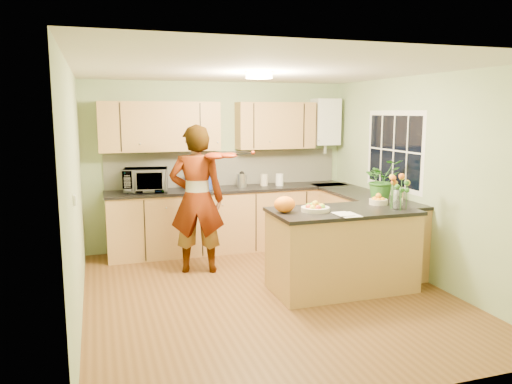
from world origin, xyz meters
name	(u,v)px	position (x,y,z in m)	size (l,w,h in m)	color
floor	(267,294)	(0.00, 0.00, 0.00)	(4.50, 4.50, 0.00)	brown
ceiling	(268,70)	(0.00, 0.00, 2.50)	(4.00, 4.50, 0.02)	silver
wall_back	(219,165)	(0.00, 2.25, 1.25)	(4.00, 0.02, 2.50)	#8EA777
wall_front	(376,232)	(0.00, -2.25, 1.25)	(4.00, 0.02, 2.50)	#8EA777
wall_left	(75,195)	(-2.00, 0.00, 1.25)	(0.02, 4.50, 2.50)	#8EA777
wall_right	(421,178)	(2.00, 0.00, 1.25)	(0.02, 4.50, 2.50)	#8EA777
back_counter	(231,219)	(0.10, 1.95, 0.47)	(3.64, 0.62, 0.94)	#A88343
right_counter	(362,227)	(1.70, 0.85, 0.47)	(0.62, 2.24, 0.94)	#A88343
splashback	(226,168)	(0.10, 2.23, 1.20)	(3.60, 0.02, 0.52)	beige
upper_cabinets	(210,126)	(-0.18, 2.08, 1.85)	(3.20, 0.34, 0.70)	#A88343
boiler	(326,122)	(1.70, 2.09, 1.90)	(0.40, 0.30, 0.86)	white
window_right	(394,150)	(1.99, 0.60, 1.55)	(0.01, 1.30, 1.05)	white
light_switch	(75,200)	(-1.99, -0.60, 1.30)	(0.02, 0.09, 0.09)	white
ceiling_lamp	(259,75)	(0.00, 0.30, 2.46)	(0.30, 0.30, 0.07)	#FFEABF
peninsula_island	(342,249)	(0.88, -0.12, 0.48)	(1.66, 0.85, 0.95)	#A88343
fruit_dish	(315,207)	(0.53, -0.12, 1.00)	(0.32, 0.32, 0.11)	beige
orange_bowl	(378,200)	(1.43, 0.03, 1.01)	(0.22, 0.22, 0.13)	beige
flower_vase	(399,180)	(1.48, -0.30, 1.29)	(0.27, 0.27, 0.50)	silver
orange_bag	(285,204)	(0.18, -0.07, 1.04)	(0.24, 0.20, 0.18)	orange
papers	(348,215)	(0.78, -0.42, 0.96)	(0.21, 0.29, 0.01)	white
violinist	(197,199)	(-0.59, 1.06, 0.95)	(0.69, 0.46, 1.90)	tan
violin	(215,156)	(-0.39, 0.84, 1.52)	(0.66, 0.26, 0.13)	#581405
microwave	(146,180)	(-1.14, 1.97, 1.11)	(0.60, 0.41, 0.33)	white
blue_box	(198,180)	(-0.38, 1.96, 1.07)	(0.32, 0.24, 0.26)	#213697
kettle	(242,179)	(0.29, 1.99, 1.05)	(0.15, 0.15, 0.27)	silver
jar_cream	(264,180)	(0.64, 2.00, 1.03)	(0.11, 0.11, 0.18)	beige
jar_white	(280,180)	(0.87, 1.94, 1.03)	(0.12, 0.12, 0.18)	white
potted_plant	(382,179)	(1.70, 0.41, 1.20)	(0.47, 0.40, 0.52)	#2F6C24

